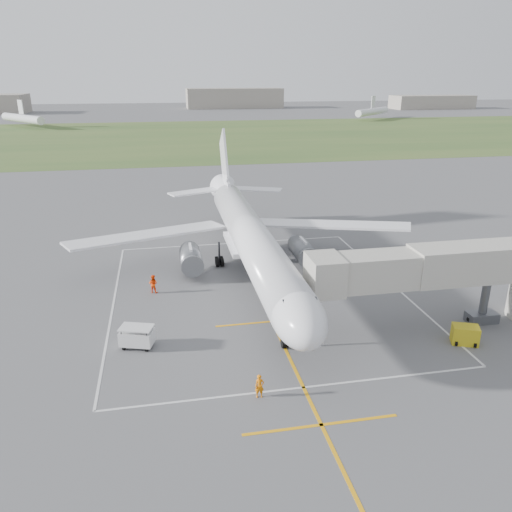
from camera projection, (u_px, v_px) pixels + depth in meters
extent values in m
plane|color=#525255|center=(252.00, 278.00, 53.04)|extent=(700.00, 700.00, 0.00)
cube|color=#365525|center=(184.00, 137.00, 172.95)|extent=(700.00, 120.00, 0.02)
cube|color=#F09F0E|center=(261.00, 298.00, 48.42)|extent=(0.25, 60.00, 0.01)
cube|color=#F09F0E|center=(321.00, 425.00, 30.89)|extent=(10.00, 0.25, 0.01)
cube|color=#F09F0E|center=(272.00, 321.00, 43.81)|extent=(10.00, 0.25, 0.01)
cube|color=silver|center=(235.00, 243.00, 64.10)|extent=(28.00, 0.20, 0.01)
cube|color=silver|center=(304.00, 387.00, 34.58)|extent=(28.00, 0.20, 0.01)
cube|color=silver|center=(113.00, 305.00, 46.87)|extent=(0.20, 32.00, 0.01)
cube|color=silver|center=(391.00, 283.00, 51.81)|extent=(0.20, 32.00, 0.01)
cylinder|color=white|center=(252.00, 238.00, 51.49)|extent=(3.80, 36.00, 3.80)
ellipsoid|color=white|center=(298.00, 316.00, 34.89)|extent=(3.80, 7.22, 3.80)
cube|color=black|center=(302.00, 308.00, 33.70)|extent=(2.40, 1.60, 0.99)
cone|color=white|center=(225.00, 191.00, 70.26)|extent=(3.80, 6.00, 3.80)
cube|color=white|center=(329.00, 225.00, 59.17)|extent=(17.93, 11.24, 1.23)
cube|color=white|center=(149.00, 235.00, 55.46)|extent=(17.93, 11.24, 1.23)
cube|color=white|center=(247.00, 243.00, 54.79)|extent=(4.20, 8.00, 0.50)
cube|color=white|center=(224.00, 160.00, 69.43)|extent=(0.30, 7.89, 8.65)
cube|color=white|center=(227.00, 184.00, 68.43)|extent=(0.35, 5.00, 1.20)
cube|color=white|center=(255.00, 189.00, 70.66)|extent=(7.85, 5.03, 0.20)
cube|color=white|center=(196.00, 192.00, 69.18)|extent=(7.85, 5.03, 0.20)
cylinder|color=slate|center=(302.00, 250.00, 55.78)|extent=(2.30, 4.20, 2.30)
cube|color=white|center=(303.00, 244.00, 55.23)|extent=(0.25, 2.40, 1.20)
cylinder|color=slate|center=(191.00, 257.00, 53.59)|extent=(2.30, 4.20, 2.30)
cube|color=white|center=(191.00, 251.00, 53.04)|extent=(0.25, 2.40, 1.20)
cylinder|color=black|center=(285.00, 333.00, 39.21)|extent=(0.18, 0.18, 2.60)
cylinder|color=black|center=(283.00, 343.00, 39.50)|extent=(0.28, 0.80, 0.80)
cylinder|color=black|center=(286.00, 343.00, 39.54)|extent=(0.28, 0.80, 0.80)
cylinder|color=black|center=(269.00, 251.00, 57.22)|extent=(0.22, 0.22, 2.80)
cylinder|color=black|center=(268.00, 259.00, 57.16)|extent=(0.32, 0.96, 0.96)
cylinder|color=black|center=(272.00, 259.00, 57.26)|extent=(0.32, 0.96, 0.96)
cylinder|color=black|center=(266.00, 257.00, 57.81)|extent=(0.32, 0.96, 0.96)
cylinder|color=black|center=(271.00, 257.00, 57.91)|extent=(0.32, 0.96, 0.96)
cylinder|color=black|center=(219.00, 254.00, 56.19)|extent=(0.22, 0.22, 2.80)
cylinder|color=black|center=(217.00, 263.00, 56.14)|extent=(0.32, 0.96, 0.96)
cylinder|color=black|center=(222.00, 262.00, 56.24)|extent=(0.32, 0.96, 0.96)
cylinder|color=black|center=(217.00, 260.00, 56.78)|extent=(0.32, 0.96, 0.96)
cylinder|color=black|center=(221.00, 260.00, 56.88)|extent=(0.32, 0.96, 0.96)
cube|color=#9D998E|center=(376.00, 271.00, 40.03)|extent=(11.09, 2.90, 2.80)
cube|color=#9D998E|center=(475.00, 262.00, 41.53)|extent=(11.09, 3.10, 3.00)
cube|color=#9D998E|center=(325.00, 275.00, 39.26)|extent=(2.60, 3.40, 3.00)
cylinder|color=#55575C|center=(485.00, 300.00, 43.04)|extent=(0.70, 0.70, 4.20)
cube|color=#55575C|center=(482.00, 317.00, 43.61)|extent=(2.60, 1.40, 0.90)
cylinder|color=black|center=(471.00, 319.00, 43.46)|extent=(0.70, 0.30, 0.70)
cylinder|color=black|center=(492.00, 317.00, 43.82)|extent=(0.70, 0.30, 0.70)
cube|color=gold|center=(465.00, 335.00, 40.05)|extent=(2.37, 1.98, 1.52)
cylinder|color=black|center=(456.00, 343.00, 39.85)|extent=(0.35, 0.49, 0.45)
cylinder|color=black|center=(475.00, 345.00, 39.59)|extent=(0.35, 0.49, 0.45)
cube|color=silver|center=(137.00, 337.00, 39.43)|extent=(2.91, 2.25, 1.13)
cube|color=silver|center=(136.00, 328.00, 39.13)|extent=(2.91, 2.25, 0.08)
cylinder|color=black|center=(122.00, 338.00, 38.91)|extent=(0.08, 0.08, 1.33)
cylinder|color=black|center=(147.00, 340.00, 38.67)|extent=(0.08, 0.08, 1.33)
cylinder|color=black|center=(127.00, 330.00, 40.05)|extent=(0.08, 0.08, 1.33)
cylinder|color=black|center=(152.00, 332.00, 39.81)|extent=(0.08, 0.08, 1.33)
cylinder|color=black|center=(124.00, 348.00, 39.24)|extent=(0.30, 0.45, 0.41)
cylinder|color=black|center=(147.00, 349.00, 39.03)|extent=(0.30, 0.45, 0.41)
cylinder|color=black|center=(129.00, 340.00, 40.29)|extent=(0.30, 0.45, 0.41)
cylinder|color=black|center=(151.00, 342.00, 40.07)|extent=(0.30, 0.45, 0.41)
imported|color=orange|center=(260.00, 386.00, 33.30)|extent=(0.63, 0.43, 1.68)
imported|color=#FF4108|center=(153.00, 284.00, 49.34)|extent=(1.12, 1.02, 1.87)
cube|color=gray|center=(234.00, 98.00, 316.32)|extent=(60.00, 20.00, 12.00)
cube|color=gray|center=(432.00, 102.00, 310.51)|extent=(50.00, 18.00, 8.00)
cylinder|color=white|center=(22.00, 118.00, 201.82)|extent=(21.87, 27.44, 3.20)
cube|color=white|center=(21.00, 107.00, 200.28)|extent=(2.65, 3.37, 5.50)
cylinder|color=white|center=(373.00, 112.00, 238.69)|extent=(25.47, 24.29, 3.20)
cube|color=white|center=(373.00, 102.00, 237.15)|extent=(3.11, 2.96, 5.50)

